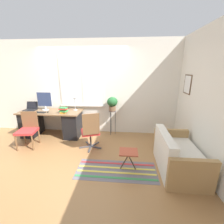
# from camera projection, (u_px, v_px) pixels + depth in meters

# --- Properties ---
(ground_plane) EXTENTS (14.00, 14.00, 0.00)m
(ground_plane) POSITION_uv_depth(u_px,v_px,m) (79.00, 142.00, 4.05)
(ground_plane) COLOR #9E7042
(wall_back_with_window) EXTENTS (9.00, 0.12, 2.70)m
(wall_back_with_window) POSITION_uv_depth(u_px,v_px,m) (84.00, 88.00, 4.42)
(wall_back_with_window) COLOR white
(wall_back_with_window) RESTS_ON ground_plane
(wall_right_with_picture) EXTENTS (0.08, 9.00, 2.70)m
(wall_right_with_picture) POSITION_uv_depth(u_px,v_px,m) (191.00, 94.00, 3.44)
(wall_right_with_picture) COLOR white
(wall_right_with_picture) RESTS_ON ground_plane
(desk) EXTENTS (1.74, 0.71, 0.75)m
(desk) POSITION_uv_depth(u_px,v_px,m) (52.00, 123.00, 4.36)
(desk) COLOR brown
(desk) RESTS_ON ground_plane
(laptop) EXTENTS (0.34, 0.29, 0.23)m
(laptop) POSITION_uv_depth(u_px,v_px,m) (31.00, 108.00, 4.36)
(laptop) COLOR black
(laptop) RESTS_ON desk
(monitor) EXTENTS (0.43, 0.19, 0.53)m
(monitor) POSITION_uv_depth(u_px,v_px,m) (45.00, 101.00, 4.30)
(monitor) COLOR silver
(monitor) RESTS_ON desk
(keyboard) EXTENTS (0.32, 0.11, 0.02)m
(keyboard) POSITION_uv_depth(u_px,v_px,m) (40.00, 112.00, 4.10)
(keyboard) COLOR black
(keyboard) RESTS_ON desk
(mouse) EXTENTS (0.04, 0.07, 0.03)m
(mouse) POSITION_uv_depth(u_px,v_px,m) (48.00, 112.00, 4.10)
(mouse) COLOR black
(mouse) RESTS_ON desk
(desk_lamp) EXTENTS (0.12, 0.12, 0.40)m
(desk_lamp) POSITION_uv_depth(u_px,v_px,m) (75.00, 101.00, 4.27)
(desk_lamp) COLOR #ADADB2
(desk_lamp) RESTS_ON desk
(book_stack) EXTENTS (0.22, 0.19, 0.16)m
(book_stack) POSITION_uv_depth(u_px,v_px,m) (63.00, 110.00, 4.05)
(book_stack) COLOR orange
(book_stack) RESTS_ON desk
(desk_chair_wooden) EXTENTS (0.49, 0.50, 0.86)m
(desk_chair_wooden) POSITION_uv_depth(u_px,v_px,m) (28.00, 129.00, 3.74)
(desk_chair_wooden) COLOR brown
(desk_chair_wooden) RESTS_ON ground_plane
(office_chair_swivel) EXTENTS (0.55, 0.55, 0.94)m
(office_chair_swivel) POSITION_uv_depth(u_px,v_px,m) (91.00, 131.00, 3.59)
(office_chair_swivel) COLOR #47474C
(office_chair_swivel) RESTS_ON ground_plane
(couch_loveseat) EXTENTS (0.74, 1.26, 0.73)m
(couch_loveseat) POSITION_uv_depth(u_px,v_px,m) (177.00, 157.00, 2.89)
(couch_loveseat) COLOR white
(couch_loveseat) RESTS_ON ground_plane
(plant_stand) EXTENTS (0.21, 0.21, 0.73)m
(plant_stand) POSITION_uv_depth(u_px,v_px,m) (112.00, 115.00, 4.39)
(plant_stand) COLOR #333338
(plant_stand) RESTS_ON ground_plane
(potted_plant) EXTENTS (0.30, 0.30, 0.40)m
(potted_plant) POSITION_uv_depth(u_px,v_px,m) (112.00, 103.00, 4.29)
(potted_plant) COLOR brown
(potted_plant) RESTS_ON plant_stand
(floor_rug_striped) EXTENTS (1.55, 0.64, 0.01)m
(floor_rug_striped) POSITION_uv_depth(u_px,v_px,m) (116.00, 170.00, 2.91)
(floor_rug_striped) COLOR slate
(floor_rug_striped) RESTS_ON ground_plane
(folding_stool) EXTENTS (0.35, 0.30, 0.40)m
(folding_stool) POSITION_uv_depth(u_px,v_px,m) (128.00, 153.00, 2.85)
(folding_stool) COLOR #B24C33
(folding_stool) RESTS_ON ground_plane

